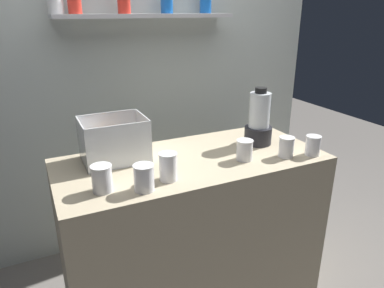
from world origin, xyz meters
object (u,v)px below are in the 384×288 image
(juice_cup_mango_rightmost, at_px, (313,146))
(juice_cup_mango_far_right, at_px, (286,148))
(juice_cup_beet_right, at_px, (244,151))
(juice_cup_mango_middle, at_px, (168,169))
(carrot_display_bin, at_px, (115,147))
(juice_cup_orange_far_left, at_px, (102,180))
(juice_cup_beet_left, at_px, (144,179))
(blender_pitcher, at_px, (259,122))

(juice_cup_mango_rightmost, bearing_deg, juice_cup_mango_far_right, 163.82)
(juice_cup_beet_right, xyz_separation_m, juice_cup_mango_far_right, (0.22, -0.06, 0.00))
(juice_cup_mango_middle, bearing_deg, carrot_display_bin, 115.74)
(juice_cup_orange_far_left, height_order, juice_cup_mango_middle, juice_cup_mango_middle)
(juice_cup_beet_left, distance_m, juice_cup_beet_right, 0.58)
(juice_cup_mango_middle, bearing_deg, juice_cup_orange_far_left, 175.99)
(juice_cup_orange_far_left, relative_size, juice_cup_mango_far_right, 1.09)
(juice_cup_beet_left, bearing_deg, juice_cup_beet_right, 9.44)
(juice_cup_orange_far_left, bearing_deg, juice_cup_mango_middle, -4.01)
(blender_pitcher, height_order, juice_cup_mango_middle, blender_pitcher)
(juice_cup_mango_middle, relative_size, juice_cup_mango_far_right, 1.20)
(juice_cup_beet_left, relative_size, juice_cup_mango_rightmost, 1.10)
(carrot_display_bin, relative_size, juice_cup_mango_middle, 2.46)
(carrot_display_bin, height_order, juice_cup_beet_right, carrot_display_bin)
(carrot_display_bin, distance_m, juice_cup_orange_far_left, 0.34)
(juice_cup_beet_left, xyz_separation_m, juice_cup_mango_middle, (0.13, 0.05, 0.00))
(juice_cup_mango_far_right, bearing_deg, juice_cup_mango_rightmost, -16.18)
(juice_cup_mango_middle, relative_size, juice_cup_beet_right, 1.22)
(juice_cup_beet_left, xyz_separation_m, juice_cup_mango_rightmost, (0.94, -0.01, -0.01))
(blender_pitcher, xyz_separation_m, juice_cup_beet_left, (-0.78, -0.27, -0.08))
(juice_cup_orange_far_left, relative_size, juice_cup_mango_rightmost, 1.11)
(juice_cup_beet_right, relative_size, juice_cup_mango_rightmost, 1.01)
(juice_cup_mango_middle, xyz_separation_m, juice_cup_beet_right, (0.44, 0.05, -0.01))
(juice_cup_mango_middle, distance_m, juice_cup_mango_far_right, 0.66)
(juice_cup_beet_right, xyz_separation_m, juice_cup_mango_rightmost, (0.37, -0.10, 0.00))
(juice_cup_orange_far_left, bearing_deg, juice_cup_beet_left, -22.70)
(blender_pitcher, xyz_separation_m, juice_cup_mango_far_right, (0.02, -0.23, -0.08))
(juice_cup_orange_far_left, height_order, juice_cup_beet_left, same)
(juice_cup_beet_right, bearing_deg, juice_cup_beet_left, -170.56)
(juice_cup_beet_left, relative_size, juice_cup_beet_right, 1.10)
(juice_cup_orange_far_left, xyz_separation_m, juice_cup_beet_left, (0.16, -0.07, -0.00))
(carrot_display_bin, distance_m, juice_cup_mango_far_right, 0.90)
(blender_pitcher, relative_size, juice_cup_mango_middle, 2.50)
(juice_cup_beet_right, bearing_deg, juice_cup_mango_middle, -173.89)
(carrot_display_bin, xyz_separation_m, juice_cup_orange_far_left, (-0.13, -0.31, -0.01))
(blender_pitcher, distance_m, juice_cup_beet_left, 0.82)
(juice_cup_beet_right, bearing_deg, blender_pitcher, 39.95)
(juice_cup_mango_middle, xyz_separation_m, juice_cup_mango_rightmost, (0.81, -0.05, -0.01))
(juice_cup_mango_middle, height_order, juice_cup_mango_rightmost, juice_cup_mango_middle)
(carrot_display_bin, height_order, juice_cup_beet_left, carrot_display_bin)
(juice_cup_orange_far_left, bearing_deg, juice_cup_mango_far_right, -1.91)
(juice_cup_beet_right, relative_size, juice_cup_mango_far_right, 0.99)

